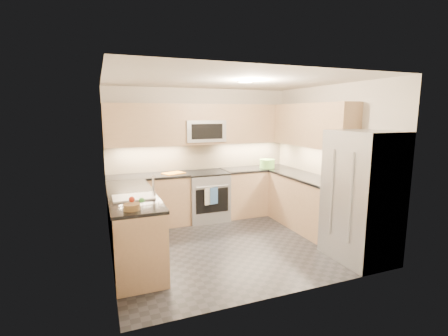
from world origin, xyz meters
TOP-DOWN VIEW (x-y plane):
  - floor at (0.00, 0.00)m, footprint 3.60×3.20m
  - ceiling at (0.00, 0.00)m, footprint 3.60×3.20m
  - wall_back at (0.00, 1.60)m, footprint 3.60×0.02m
  - wall_front at (0.00, -1.60)m, footprint 3.60×0.02m
  - wall_left at (-1.80, 0.00)m, footprint 0.02×3.20m
  - wall_right at (1.80, 0.00)m, footprint 0.02×3.20m
  - base_cab_back_left at (-1.09, 1.30)m, footprint 1.42×0.60m
  - base_cab_back_right at (1.09, 1.30)m, footprint 1.42×0.60m
  - base_cab_right at (1.50, 0.15)m, footprint 0.60×1.70m
  - base_cab_peninsula at (-1.50, 0.00)m, footprint 0.60×2.00m
  - countertop_back_left at (-1.09, 1.30)m, footprint 1.42×0.63m
  - countertop_back_right at (1.09, 1.30)m, footprint 1.42×0.63m
  - countertop_right at (1.50, 0.15)m, footprint 0.63×1.70m
  - countertop_peninsula at (-1.50, 0.00)m, footprint 0.63×2.00m
  - upper_cab_back at (0.00, 1.43)m, footprint 3.60×0.35m
  - upper_cab_right at (1.62, 0.28)m, footprint 0.35×1.95m
  - backsplash_back at (0.00, 1.60)m, footprint 3.60×0.01m
  - backsplash_right at (1.80, 0.45)m, footprint 0.01×2.30m
  - gas_range at (0.00, 1.28)m, footprint 0.76×0.65m
  - range_cooktop at (0.00, 1.28)m, footprint 0.76×0.65m
  - oven_door_glass at (0.00, 0.95)m, footprint 0.62×0.02m
  - oven_handle at (0.00, 0.93)m, footprint 0.60×0.02m
  - microwave at (0.00, 1.40)m, footprint 0.76×0.40m
  - microwave_door at (0.00, 1.20)m, footprint 0.60×0.01m
  - refrigerator at (1.45, -1.15)m, footprint 0.70×0.90m
  - fridge_handle_left at (1.08, -1.33)m, footprint 0.02×0.02m
  - fridge_handle_right at (1.08, -0.97)m, footprint 0.02×0.02m
  - sink_basin at (-1.50, -0.25)m, footprint 0.52×0.38m
  - faucet at (-1.24, -0.25)m, footprint 0.03×0.03m
  - utensil_bowl at (1.28, 1.23)m, footprint 0.38×0.38m
  - cutting_board at (-0.62, 1.30)m, footprint 0.44×0.38m
  - fruit_basket at (-1.57, -0.79)m, footprint 0.19×0.19m
  - fruit_apple at (-1.57, -0.76)m, footprint 0.07×0.07m
  - fruit_pear at (-1.47, -0.85)m, footprint 0.06×0.06m
  - dish_towel_check at (-0.08, 0.91)m, footprint 0.17×0.05m
  - dish_towel_blue at (0.02, 0.91)m, footprint 0.16×0.05m

SIDE VIEW (x-z plane):
  - floor at x=0.00m, z-range 0.00..0.00m
  - base_cab_back_left at x=-1.09m, z-range 0.00..0.90m
  - base_cab_back_right at x=1.09m, z-range 0.00..0.90m
  - base_cab_right at x=1.50m, z-range 0.00..0.90m
  - base_cab_peninsula at x=-1.50m, z-range 0.00..0.90m
  - oven_door_glass at x=0.00m, z-range 0.22..0.68m
  - gas_range at x=0.00m, z-range 0.00..0.91m
  - dish_towel_check at x=-0.08m, z-range 0.39..0.71m
  - dish_towel_blue at x=0.02m, z-range 0.40..0.70m
  - oven_handle at x=0.00m, z-range 0.71..0.73m
  - sink_basin at x=-1.50m, z-range 0.80..0.96m
  - refrigerator at x=1.45m, z-range 0.00..1.80m
  - range_cooktop at x=0.00m, z-range 0.90..0.93m
  - countertop_back_left at x=-1.09m, z-range 0.90..0.94m
  - countertop_back_right at x=1.09m, z-range 0.90..0.94m
  - countertop_right at x=1.50m, z-range 0.90..0.94m
  - countertop_peninsula at x=-1.50m, z-range 0.90..0.94m
  - cutting_board at x=-0.62m, z-range 0.94..0.95m
  - fridge_handle_left at x=1.08m, z-range 0.35..1.55m
  - fridge_handle_right at x=1.08m, z-range 0.35..1.55m
  - fruit_basket at x=-1.57m, z-range 0.94..1.01m
  - utensil_bowl at x=1.28m, z-range 0.94..1.11m
  - fruit_apple at x=-1.57m, z-range 1.02..1.09m
  - fruit_pear at x=-1.47m, z-range 1.02..1.09m
  - faucet at x=-1.24m, z-range 0.94..1.22m
  - backsplash_back at x=0.00m, z-range 0.94..1.45m
  - backsplash_right at x=1.80m, z-range 0.94..1.45m
  - wall_back at x=0.00m, z-range 0.00..2.50m
  - wall_front at x=0.00m, z-range 0.00..2.50m
  - wall_left at x=-1.80m, z-range 0.00..2.50m
  - wall_right at x=1.80m, z-range 0.00..2.50m
  - microwave at x=0.00m, z-range 1.50..1.90m
  - microwave_door at x=0.00m, z-range 1.56..1.84m
  - upper_cab_back at x=0.00m, z-range 1.45..2.20m
  - upper_cab_right at x=1.62m, z-range 1.45..2.20m
  - ceiling at x=0.00m, z-range 2.49..2.51m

